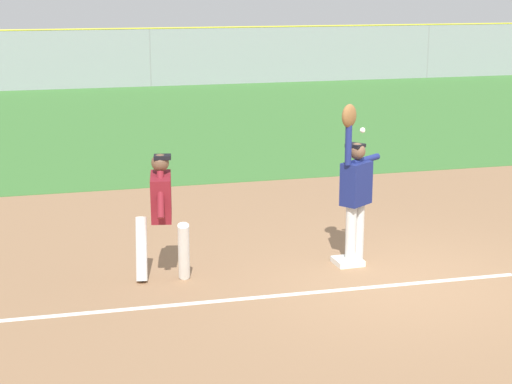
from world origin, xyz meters
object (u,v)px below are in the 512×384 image
(baseball, at_px, (363,130))
(parked_car_tan, at_px, (117,61))
(parked_car_silver, at_px, (243,58))
(fielder, at_px, (355,186))
(first_base, at_px, (348,261))
(runner, at_px, (161,208))

(baseball, relative_size, parked_car_tan, 0.02)
(parked_car_tan, relative_size, parked_car_silver, 0.96)
(fielder, bearing_deg, parked_car_silver, -45.73)
(first_base, distance_m, parked_car_silver, 25.63)
(baseball, bearing_deg, fielder, 175.99)
(first_base, relative_size, parked_car_tan, 0.09)
(fielder, distance_m, parked_car_tan, 25.26)
(fielder, relative_size, runner, 1.33)
(first_base, bearing_deg, parked_car_silver, 78.99)
(baseball, bearing_deg, runner, -179.17)
(baseball, xyz_separation_m, parked_car_silver, (4.72, 25.12, -1.22))
(parked_car_silver, bearing_deg, fielder, -107.64)
(fielder, relative_size, parked_car_tan, 0.52)
(runner, bearing_deg, baseball, 11.01)
(parked_car_tan, bearing_deg, baseball, -88.41)
(first_base, relative_size, parked_car_silver, 0.08)
(first_base, height_order, parked_car_tan, parked_car_tan)
(runner, bearing_deg, parked_car_tan, 95.43)
(first_base, bearing_deg, parked_car_tan, 91.17)
(fielder, relative_size, parked_car_silver, 0.50)
(first_base, bearing_deg, fielder, 21.77)
(first_base, distance_m, fielder, 1.09)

